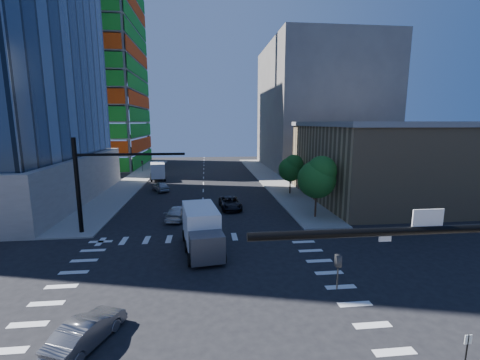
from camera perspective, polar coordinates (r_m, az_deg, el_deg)
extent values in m
plane|color=black|center=(22.01, -6.98, -18.33)|extent=(160.00, 160.00, 0.00)
cube|color=silver|center=(22.01, -6.98, -18.32)|extent=(20.00, 20.00, 0.01)
cube|color=gray|center=(61.45, 5.23, 0.38)|extent=(5.00, 60.00, 0.15)
cube|color=gray|center=(61.64, -18.20, -0.07)|extent=(5.00, 60.00, 0.15)
cube|color=#1A9024|center=(83.97, -17.63, 19.32)|extent=(0.12, 24.00, 49.00)
cube|color=red|center=(75.54, -29.62, 19.60)|extent=(24.00, 0.12, 49.00)
cube|color=#9D835B|center=(48.40, 24.38, 2.76)|extent=(20.00, 22.00, 10.00)
cube|color=slate|center=(48.09, 24.85, 9.03)|extent=(20.50, 22.50, 0.60)
cube|color=slate|center=(79.03, 13.80, 12.43)|extent=(24.00, 30.00, 28.00)
cylinder|color=black|center=(10.33, 30.25, -7.72)|extent=(10.00, 0.24, 0.24)
imported|color=black|center=(9.51, 16.93, -15.35)|extent=(0.16, 0.20, 1.00)
cube|color=white|center=(10.24, 30.42, -5.85)|extent=(0.90, 0.04, 0.50)
cylinder|color=black|center=(33.60, -26.91, -0.93)|extent=(0.40, 0.40, 9.00)
cylinder|color=black|center=(31.77, -18.85, 4.33)|extent=(10.00, 0.24, 0.24)
imported|color=black|center=(31.69, -16.97, 2.42)|extent=(0.16, 0.20, 1.00)
cylinder|color=#382316|center=(36.63, 13.28, -4.64)|extent=(0.20, 0.20, 2.27)
sphere|color=#134716|center=(35.98, 13.48, 0.12)|extent=(4.16, 4.16, 4.16)
sphere|color=#2E7C29|center=(35.69, 14.31, 1.59)|extent=(3.25, 3.25, 3.25)
cylinder|color=#382316|center=(47.93, 8.88, -1.23)|extent=(0.20, 0.20, 1.92)
sphere|color=#134716|center=(47.49, 8.97, 1.86)|extent=(3.52, 3.52, 3.52)
sphere|color=#2E7C29|center=(47.20, 9.56, 2.81)|extent=(2.75, 2.75, 2.75)
cylinder|color=black|center=(17.32, 35.16, -24.63)|extent=(0.06, 0.06, 2.20)
cube|color=silver|center=(16.85, 35.49, -22.08)|extent=(0.30, 0.03, 0.40)
imported|color=black|center=(39.55, -1.75, -4.12)|extent=(2.78, 5.36, 1.45)
imported|color=silver|center=(36.06, -10.99, -5.72)|extent=(2.76, 5.24, 1.45)
imported|color=#979A9E|center=(51.03, -13.92, -1.14)|extent=(3.38, 4.68, 1.48)
imported|color=#56575C|center=(18.37, -25.58, -23.08)|extent=(2.97, 4.47, 1.39)
cube|color=white|center=(26.52, -6.74, -8.37)|extent=(3.34, 5.77, 2.84)
cube|color=#404148|center=(26.76, -6.71, -9.82)|extent=(2.76, 2.29, 2.08)
cube|color=silver|center=(61.73, -14.45, 1.87)|extent=(3.22, 5.38, 2.63)
cube|color=#404148|center=(61.83, -14.43, 1.27)|extent=(2.59, 2.17, 1.92)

